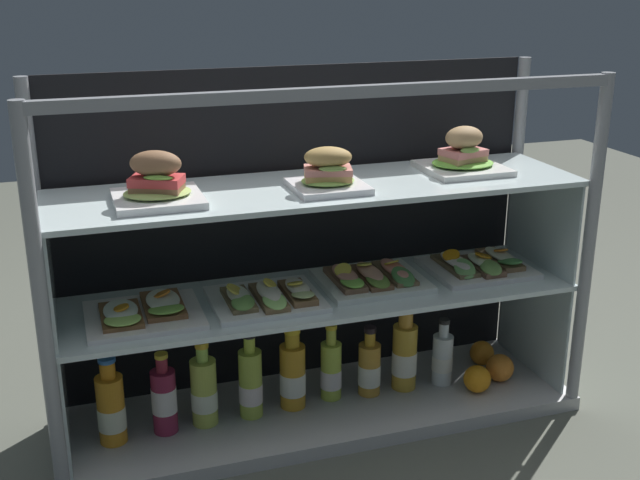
# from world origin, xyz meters

# --- Properties ---
(ground_plane) EXTENTS (6.00, 6.00, 0.02)m
(ground_plane) POSITION_xyz_m (0.00, 0.00, -0.01)
(ground_plane) COLOR #585B4F
(ground_plane) RESTS_ON ground
(case_base_deck) EXTENTS (1.40, 0.41, 0.04)m
(case_base_deck) POSITION_xyz_m (0.00, 0.00, 0.02)
(case_base_deck) COLOR beige
(case_base_deck) RESTS_ON ground
(case_frame) EXTENTS (1.40, 0.41, 0.94)m
(case_frame) POSITION_xyz_m (0.00, 0.12, 0.51)
(case_frame) COLOR gray
(case_frame) RESTS_ON ground
(riser_lower_tier) EXTENTS (1.33, 0.34, 0.32)m
(riser_lower_tier) POSITION_xyz_m (0.00, 0.00, 0.20)
(riser_lower_tier) COLOR silver
(riser_lower_tier) RESTS_ON case_base_deck
(shelf_lower_glass) EXTENTS (1.35, 0.36, 0.01)m
(shelf_lower_glass) POSITION_xyz_m (0.00, 0.00, 0.36)
(shelf_lower_glass) COLOR silver
(shelf_lower_glass) RESTS_ON riser_lower_tier
(riser_upper_tier) EXTENTS (1.33, 0.34, 0.28)m
(riser_upper_tier) POSITION_xyz_m (0.00, 0.00, 0.51)
(riser_upper_tier) COLOR silver
(riser_upper_tier) RESTS_ON shelf_lower_glass
(shelf_upper_glass) EXTENTS (1.35, 0.36, 0.01)m
(shelf_upper_glass) POSITION_xyz_m (0.00, 0.00, 0.65)
(shelf_upper_glass) COLOR silver
(shelf_upper_glass) RESTS_ON riser_upper_tier
(plated_roll_sandwich_far_left) EXTENTS (0.20, 0.20, 0.12)m
(plated_roll_sandwich_far_left) POSITION_xyz_m (-0.41, -0.03, 0.70)
(plated_roll_sandwich_far_left) COLOR white
(plated_roll_sandwich_far_left) RESTS_ON shelf_upper_glass
(plated_roll_sandwich_mid_left) EXTENTS (0.18, 0.18, 0.11)m
(plated_roll_sandwich_mid_left) POSITION_xyz_m (0.01, -0.05, 0.70)
(plated_roll_sandwich_mid_left) COLOR white
(plated_roll_sandwich_mid_left) RESTS_ON shelf_upper_glass
(plated_roll_sandwich_center) EXTENTS (0.21, 0.21, 0.12)m
(plated_roll_sandwich_center) POSITION_xyz_m (0.41, 0.02, 0.70)
(plated_roll_sandwich_center) COLOR white
(plated_roll_sandwich_center) RESTS_ON shelf_upper_glass
(open_sandwich_tray_near_left_corner) EXTENTS (0.28, 0.24, 0.06)m
(open_sandwich_tray_near_left_corner) POSITION_xyz_m (-0.46, -0.02, 0.39)
(open_sandwich_tray_near_left_corner) COLOR white
(open_sandwich_tray_near_left_corner) RESTS_ON shelf_lower_glass
(open_sandwich_tray_far_left) EXTENTS (0.28, 0.24, 0.06)m
(open_sandwich_tray_far_left) POSITION_xyz_m (-0.15, -0.03, 0.39)
(open_sandwich_tray_far_left) COLOR white
(open_sandwich_tray_far_left) RESTS_ON shelf_lower_glass
(open_sandwich_tray_mid_right) EXTENTS (0.28, 0.24, 0.07)m
(open_sandwich_tray_mid_right) POSITION_xyz_m (0.15, 0.01, 0.39)
(open_sandwich_tray_mid_right) COLOR white
(open_sandwich_tray_mid_right) RESTS_ON shelf_lower_glass
(open_sandwich_tray_right_of_center) EXTENTS (0.28, 0.24, 0.06)m
(open_sandwich_tray_right_of_center) POSITION_xyz_m (0.47, 0.01, 0.39)
(open_sandwich_tray_right_of_center) COLOR white
(open_sandwich_tray_right_of_center) RESTS_ON shelf_lower_glass
(juice_bottle_back_right) EXTENTS (0.07, 0.07, 0.24)m
(juice_bottle_back_right) POSITION_xyz_m (-0.56, -0.01, 0.13)
(juice_bottle_back_right) COLOR orange
(juice_bottle_back_right) RESTS_ON case_base_deck
(juice_bottle_front_second) EXTENTS (0.07, 0.07, 0.22)m
(juice_bottle_front_second) POSITION_xyz_m (-0.42, -0.01, 0.13)
(juice_bottle_front_second) COLOR maroon
(juice_bottle_front_second) RESTS_ON case_base_deck
(juice_bottle_front_fourth) EXTENTS (0.07, 0.07, 0.24)m
(juice_bottle_front_fourth) POSITION_xyz_m (-0.32, 0.00, 0.13)
(juice_bottle_front_fourth) COLOR #BFCD50
(juice_bottle_front_fourth) RESTS_ON case_base_deck
(juice_bottle_front_middle) EXTENTS (0.06, 0.06, 0.24)m
(juice_bottle_front_middle) POSITION_xyz_m (-0.19, -0.00, 0.13)
(juice_bottle_front_middle) COLOR #B3CA47
(juice_bottle_front_middle) RESTS_ON case_base_deck
(juice_bottle_front_right_end) EXTENTS (0.07, 0.07, 0.24)m
(juice_bottle_front_right_end) POSITION_xyz_m (-0.07, 0.01, 0.13)
(juice_bottle_front_right_end) COLOR gold
(juice_bottle_front_right_end) RESTS_ON case_base_deck
(juice_bottle_back_left) EXTENTS (0.06, 0.06, 0.22)m
(juice_bottle_back_left) POSITION_xyz_m (0.04, 0.02, 0.12)
(juice_bottle_back_left) COLOR #BBD447
(juice_bottle_back_left) RESTS_ON case_base_deck
(juice_bottle_tucked_behind) EXTENTS (0.06, 0.06, 0.20)m
(juice_bottle_tucked_behind) POSITION_xyz_m (0.15, 0.01, 0.11)
(juice_bottle_tucked_behind) COLOR gold
(juice_bottle_tucked_behind) RESTS_ON case_base_deck
(juice_bottle_near_post) EXTENTS (0.07, 0.07, 0.25)m
(juice_bottle_near_post) POSITION_xyz_m (0.26, 0.01, 0.14)
(juice_bottle_near_post) COLOR gold
(juice_bottle_near_post) RESTS_ON case_base_deck
(juice_bottle_front_left_end) EXTENTS (0.06, 0.06, 0.20)m
(juice_bottle_front_left_end) POSITION_xyz_m (0.37, -0.00, 0.12)
(juice_bottle_front_left_end) COLOR white
(juice_bottle_front_left_end) RESTS_ON case_base_deck
(orange_fruit_beside_bottles) EXTENTS (0.08, 0.08, 0.08)m
(orange_fruit_beside_bottles) POSITION_xyz_m (0.54, -0.04, 0.08)
(orange_fruit_beside_bottles) COLOR orange
(orange_fruit_beside_bottles) RESTS_ON case_base_deck
(orange_fruit_near_left_post) EXTENTS (0.07, 0.07, 0.07)m
(orange_fruit_near_left_post) POSITION_xyz_m (0.54, 0.06, 0.08)
(orange_fruit_near_left_post) COLOR orange
(orange_fruit_near_left_post) RESTS_ON case_base_deck
(orange_fruit_rolled_forward) EXTENTS (0.08, 0.08, 0.08)m
(orange_fruit_rolled_forward) POSITION_xyz_m (0.44, -0.08, 0.08)
(orange_fruit_rolled_forward) COLOR orange
(orange_fruit_rolled_forward) RESTS_ON case_base_deck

